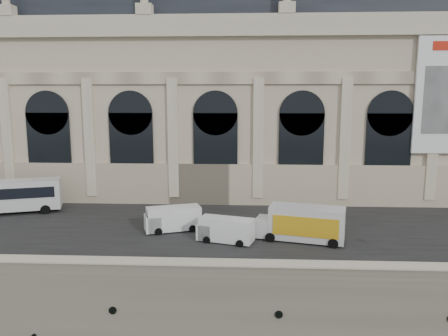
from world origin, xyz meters
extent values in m
cube|color=gray|center=(0.00, 35.00, 3.00)|extent=(160.00, 70.00, 6.00)
cube|color=#2D2D2D|center=(0.00, 14.00, 6.03)|extent=(160.00, 24.00, 0.06)
cube|color=gray|center=(0.00, 0.60, 6.55)|extent=(160.00, 1.20, 1.10)
cube|color=beige|center=(0.00, 0.60, 7.15)|extent=(160.00, 1.40, 0.12)
cube|color=beige|center=(-6.00, 31.00, 17.00)|extent=(68.00, 18.00, 22.00)
cube|color=beige|center=(-6.00, 21.85, 8.50)|extent=(68.60, 0.40, 5.00)
cube|color=beige|center=(-6.00, 21.70, 26.80)|extent=(69.00, 0.80, 2.40)
cube|color=beige|center=(-6.00, 21.85, 21.00)|extent=(68.00, 0.30, 1.40)
cube|color=#252931|center=(-6.00, 31.00, 31.00)|extent=(64.00, 15.00, 6.00)
cube|color=beige|center=(-29.00, 21.75, 14.00)|extent=(1.20, 0.50, 14.00)
cube|color=black|center=(-24.00, 21.82, 12.50)|extent=(5.20, 0.25, 9.00)
cylinder|color=black|center=(-24.00, 21.82, 17.00)|extent=(5.20, 0.25, 5.20)
cube|color=beige|center=(-19.00, 21.75, 14.00)|extent=(1.20, 0.50, 14.00)
cube|color=black|center=(-14.00, 21.82, 12.50)|extent=(5.20, 0.25, 9.00)
cylinder|color=black|center=(-14.00, 21.82, 17.00)|extent=(5.20, 0.25, 5.20)
cube|color=beige|center=(-9.00, 21.75, 14.00)|extent=(1.20, 0.50, 14.00)
cube|color=black|center=(-4.00, 21.82, 12.50)|extent=(5.20, 0.25, 9.00)
cylinder|color=black|center=(-4.00, 21.82, 17.00)|extent=(5.20, 0.25, 5.20)
cube|color=beige|center=(1.00, 21.75, 14.00)|extent=(1.20, 0.50, 14.00)
cube|color=black|center=(6.00, 21.82, 12.50)|extent=(5.20, 0.25, 9.00)
cylinder|color=black|center=(6.00, 21.82, 17.00)|extent=(5.20, 0.25, 5.20)
cube|color=beige|center=(11.00, 21.75, 14.00)|extent=(1.20, 0.50, 14.00)
cube|color=black|center=(16.00, 21.82, 12.50)|extent=(5.20, 0.25, 9.00)
cylinder|color=black|center=(16.00, 21.82, 17.00)|extent=(5.20, 0.25, 5.20)
cube|color=beige|center=(21.00, 21.75, 14.00)|extent=(1.20, 0.50, 14.00)
cube|color=silver|center=(-27.45, 16.44, 8.11)|extent=(12.83, 6.49, 3.27)
cube|color=black|center=(-27.88, 17.72, 8.53)|extent=(11.02, 3.74, 1.16)
cylinder|color=black|center=(-22.54, 16.68, 6.53)|extent=(1.10, 0.63, 1.05)
cylinder|color=black|center=(-23.37, 19.18, 6.53)|extent=(1.10, 0.63, 1.05)
cube|color=white|center=(-2.11, 8.37, 7.19)|extent=(5.10, 3.11, 2.03)
cube|color=white|center=(-3.95, 8.89, 6.88)|extent=(1.80, 2.15, 1.41)
cube|color=black|center=(-4.42, 9.03, 7.37)|extent=(0.50, 1.55, 0.71)
cylinder|color=black|center=(-3.84, 7.90, 6.34)|extent=(0.71, 0.40, 0.67)
cylinder|color=black|center=(-3.32, 9.68, 6.34)|extent=(0.71, 0.40, 0.67)
cylinder|color=black|center=(-0.90, 7.05, 6.34)|extent=(0.71, 0.40, 0.67)
cylinder|color=black|center=(-0.39, 8.83, 6.34)|extent=(0.71, 0.40, 0.67)
cube|color=white|center=(-7.36, 11.44, 7.28)|extent=(5.49, 3.56, 2.18)
cube|color=white|center=(-9.29, 10.77, 6.95)|extent=(2.01, 2.35, 1.52)
cube|color=black|center=(-9.80, 10.60, 7.47)|extent=(0.62, 1.63, 0.76)
cylinder|color=black|center=(-8.58, 9.96, 6.36)|extent=(0.76, 0.46, 0.72)
cylinder|color=black|center=(-9.23, 11.85, 6.36)|extent=(0.76, 0.46, 0.72)
cylinder|color=black|center=(-5.48, 11.04, 6.36)|extent=(0.76, 0.46, 0.72)
cylinder|color=black|center=(-6.14, 12.92, 6.36)|extent=(0.76, 0.46, 0.72)
cube|color=silver|center=(5.09, 9.00, 7.70)|extent=(7.01, 4.08, 2.96)
cube|color=gold|center=(4.77, 7.74, 7.70)|extent=(5.54, 1.47, 1.76)
cube|color=red|center=(4.77, 7.74, 7.70)|extent=(3.20, 0.85, 0.66)
cube|color=silver|center=(1.47, 9.92, 7.04)|extent=(2.30, 2.77, 1.65)
cylinder|color=black|center=(1.80, 8.54, 6.44)|extent=(0.93, 0.52, 0.88)
cylinder|color=black|center=(2.42, 10.98, 6.44)|extent=(0.93, 0.52, 0.88)
cylinder|color=black|center=(7.11, 7.18, 6.44)|extent=(0.93, 0.52, 0.88)
cylinder|color=black|center=(7.74, 9.62, 6.44)|extent=(0.93, 0.52, 0.88)
camera|label=1|loc=(-0.47, -29.11, 18.95)|focal=35.00mm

